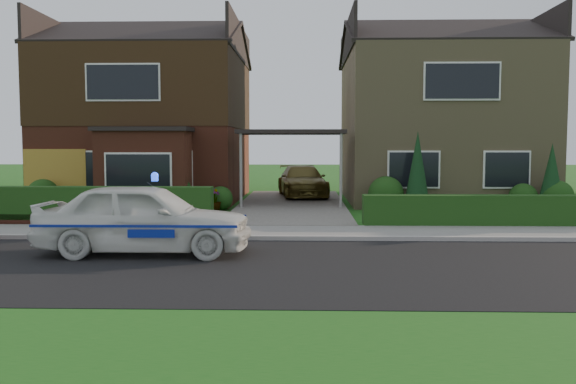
{
  "coord_description": "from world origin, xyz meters",
  "views": [
    {
      "loc": [
        0.49,
        -11.04,
        2.23
      ],
      "look_at": [
        0.08,
        3.5,
        1.11
      ],
      "focal_mm": 38.0,
      "sensor_mm": 36.0,
      "label": 1
    }
  ],
  "objects": [
    {
      "name": "ground",
      "position": [
        0.0,
        0.0,
        0.0
      ],
      "size": [
        120.0,
        120.0,
        0.0
      ],
      "primitive_type": "plane",
      "color": "#195516",
      "rests_on": "ground"
    },
    {
      "name": "hedge_right",
      "position": [
        5.8,
        5.35,
        0.0
      ],
      "size": [
        7.5,
        0.55,
        0.8
      ],
      "primitive_type": "cube",
      "color": "#113310",
      "rests_on": "ground"
    },
    {
      "name": "grass_verge",
      "position": [
        0.0,
        -5.0,
        0.0
      ],
      "size": [
        60.0,
        4.0,
        0.01
      ],
      "primitive_type": "cube",
      "color": "#195516",
      "rests_on": "ground"
    },
    {
      "name": "sidewalk",
      "position": [
        0.0,
        4.1,
        0.05
      ],
      "size": [
        60.0,
        2.0,
        0.1
      ],
      "primitive_type": "cube",
      "color": "slate",
      "rests_on": "ground"
    },
    {
      "name": "dwarf_wall",
      "position": [
        -5.8,
        5.3,
        0.18
      ],
      "size": [
        7.7,
        0.25,
        0.36
      ],
      "primitive_type": "cube",
      "color": "brown",
      "rests_on": "ground"
    },
    {
      "name": "carport_link",
      "position": [
        0.0,
        10.95,
        2.66
      ],
      "size": [
        3.8,
        3.0,
        2.77
      ],
      "color": "black",
      "rests_on": "ground"
    },
    {
      "name": "driveway",
      "position": [
        0.0,
        11.0,
        0.06
      ],
      "size": [
        3.8,
        12.0,
        0.12
      ],
      "primitive_type": "cube",
      "color": "#666059",
      "rests_on": "ground"
    },
    {
      "name": "shrub_left_mid",
      "position": [
        -4.0,
        9.3,
        0.66
      ],
      "size": [
        1.32,
        1.32,
        1.32
      ],
      "primitive_type": "sphere",
      "color": "#113310",
      "rests_on": "ground"
    },
    {
      "name": "potted_plant_b",
      "position": [
        -4.91,
        6.43,
        0.38
      ],
      "size": [
        0.52,
        0.48,
        0.76
      ],
      "primitive_type": "imported",
      "rotation": [
        0.0,
        0.0,
        0.42
      ],
      "color": "gray",
      "rests_on": "ground"
    },
    {
      "name": "garage_door",
      "position": [
        -8.25,
        9.96,
        1.05
      ],
      "size": [
        2.2,
        0.1,
        2.1
      ],
      "primitive_type": "cube",
      "color": "olive",
      "rests_on": "ground"
    },
    {
      "name": "driveway_car",
      "position": [
        0.37,
        14.12,
        0.76
      ],
      "size": [
        2.31,
        4.57,
        1.27
      ],
      "primitive_type": "imported",
      "rotation": [
        0.0,
        0.0,
        0.12
      ],
      "color": "brown",
      "rests_on": "driveway"
    },
    {
      "name": "shrub_right_mid",
      "position": [
        7.8,
        9.5,
        0.48
      ],
      "size": [
        0.96,
        0.96,
        0.96
      ],
      "primitive_type": "sphere",
      "color": "#113310",
      "rests_on": "ground"
    },
    {
      "name": "potted_plant_c",
      "position": [
        -2.52,
        9.0,
        0.41
      ],
      "size": [
        0.56,
        0.56,
        0.82
      ],
      "primitive_type": "imported",
      "rotation": [
        0.0,
        0.0,
        1.33
      ],
      "color": "gray",
      "rests_on": "ground"
    },
    {
      "name": "potted_plant_a",
      "position": [
        -4.77,
        6.23,
        0.37
      ],
      "size": [
        0.39,
        0.27,
        0.74
      ],
      "primitive_type": "imported",
      "rotation": [
        0.0,
        0.0,
        -0.0
      ],
      "color": "gray",
      "rests_on": "ground"
    },
    {
      "name": "house_left",
      "position": [
        -5.78,
        13.9,
        3.81
      ],
      "size": [
        7.5,
        9.53,
        7.25
      ],
      "color": "brown",
      "rests_on": "ground"
    },
    {
      "name": "hedge_left",
      "position": [
        -5.8,
        5.45,
        0.0
      ],
      "size": [
        7.5,
        0.55,
        0.9
      ],
      "primitive_type": "cube",
      "color": "#113310",
      "rests_on": "ground"
    },
    {
      "name": "road",
      "position": [
        0.0,
        0.0,
        0.0
      ],
      "size": [
        60.0,
        6.0,
        0.02
      ],
      "primitive_type": "cube",
      "color": "black",
      "rests_on": "ground"
    },
    {
      "name": "house_right",
      "position": [
        5.8,
        13.99,
        3.66
      ],
      "size": [
        7.5,
        8.06,
        7.25
      ],
      "color": "#94835B",
      "rests_on": "ground"
    },
    {
      "name": "conifer_a",
      "position": [
        4.2,
        9.2,
        1.3
      ],
      "size": [
        0.9,
        0.9,
        2.6
      ],
      "primitive_type": "cone",
      "color": "black",
      "rests_on": "ground"
    },
    {
      "name": "shrub_left_far",
      "position": [
        -8.5,
        9.5,
        0.54
      ],
      "size": [
        1.08,
        1.08,
        1.08
      ],
      "primitive_type": "sphere",
      "color": "#113310",
      "rests_on": "ground"
    },
    {
      "name": "police_car",
      "position": [
        -2.78,
        1.2,
        0.74
      ],
      "size": [
        3.98,
        4.33,
        1.64
      ],
      "rotation": [
        0.0,
        0.0,
        1.57
      ],
      "color": "silver",
      "rests_on": "ground"
    },
    {
      "name": "conifer_b",
      "position": [
        8.6,
        9.2,
        1.1
      ],
      "size": [
        0.9,
        0.9,
        2.2
      ],
      "primitive_type": "cone",
      "color": "black",
      "rests_on": "ground"
    },
    {
      "name": "shrub_left_near",
      "position": [
        -2.4,
        9.6,
        0.42
      ],
      "size": [
        0.84,
        0.84,
        0.84
      ],
      "primitive_type": "sphere",
      "color": "#113310",
      "rests_on": "ground"
    },
    {
      "name": "shrub_right_near",
      "position": [
        3.2,
        9.4,
        0.6
      ],
      "size": [
        1.2,
        1.2,
        1.2
      ],
      "primitive_type": "sphere",
      "color": "#113310",
      "rests_on": "ground"
    },
    {
      "name": "shrub_right_far",
      "position": [
        8.8,
        9.2,
        0.54
      ],
      "size": [
        1.08,
        1.08,
        1.08
      ],
      "primitive_type": "sphere",
      "color": "#113310",
      "rests_on": "ground"
    },
    {
      "name": "kerb",
      "position": [
        0.0,
        3.05,
        0.06
      ],
      "size": [
        60.0,
        0.16,
        0.12
      ],
      "primitive_type": "cube",
      "color": "#9E9993",
      "rests_on": "ground"
    }
  ]
}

